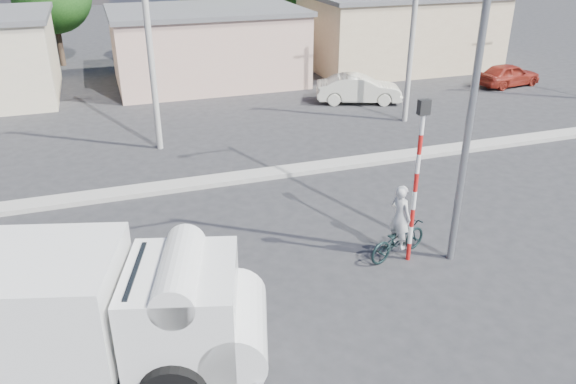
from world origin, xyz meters
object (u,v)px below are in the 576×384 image
object	(u,v)px
car_red	(509,75)
traffic_pole	(417,170)
streetlight	(471,74)
truck	(84,313)
bicycle	(398,239)
cyclist	(399,227)
car_cream	(359,89)

from	to	relation	value
car_red	traffic_pole	bearing A→B (deg)	127.64
car_red	traffic_pole	world-z (taller)	traffic_pole
car_red	streetlight	size ratio (longest dim) A/B	0.41
truck	traffic_pole	xyz separation A→B (m)	(7.98, 1.82, 1.06)
bicycle	car_red	world-z (taller)	car_red
cyclist	streetlight	bearing A→B (deg)	-134.27
bicycle	truck	bearing A→B (deg)	86.42
car_red	streetlight	world-z (taller)	streetlight
bicycle	cyclist	distance (m)	0.38
car_red	cyclist	bearing A→B (deg)	126.73
car_cream	traffic_pole	distance (m)	14.86
car_cream	streetlight	size ratio (longest dim) A/B	0.46
car_red	traffic_pole	xyz separation A→B (m)	(-14.27, -14.15, 1.97)
cyclist	car_cream	xyz separation A→B (m)	(5.25, 13.60, -0.20)
truck	cyclist	size ratio (longest dim) A/B	3.99
traffic_pole	car_red	bearing A→B (deg)	44.75
truck	streetlight	bearing A→B (deg)	25.20
truck	traffic_pole	size ratio (longest dim) A/B	1.62
bicycle	car_cream	bearing A→B (deg)	-39.56
truck	streetlight	size ratio (longest dim) A/B	0.79
cyclist	streetlight	xyz separation A→B (m)	(1.14, -0.55, 4.08)
car_cream	bicycle	bearing A→B (deg)	178.28
streetlight	cyclist	bearing A→B (deg)	154.18
truck	car_cream	size ratio (longest dim) A/B	1.69
traffic_pole	streetlight	size ratio (longest dim) A/B	0.48
truck	car_cream	distance (m)	20.39
bicycle	car_cream	distance (m)	14.58
cyclist	traffic_pole	size ratio (longest dim) A/B	0.41
bicycle	streetlight	distance (m)	4.63
car_cream	truck	bearing A→B (deg)	159.63
truck	cyclist	bearing A→B (deg)	30.44
streetlight	traffic_pole	bearing A→B (deg)	162.27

